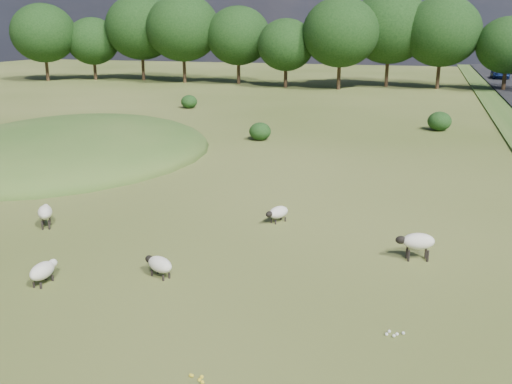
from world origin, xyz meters
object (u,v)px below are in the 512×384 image
at_px(sheep_0, 278,212).
at_px(car_2, 500,74).
at_px(sheep_4, 45,212).
at_px(sheep_1, 159,264).
at_px(sheep_5, 417,241).
at_px(sheep_3, 43,271).

distance_m(sheep_0, car_2, 70.03).
bearing_deg(sheep_4, sheep_1, -147.65).
xyz_separation_m(sheep_5, car_2, (9.75, 70.73, 0.27)).
bearing_deg(sheep_1, sheep_5, -129.33).
relative_size(sheep_5, car_2, 0.28).
distance_m(sheep_5, car_2, 71.40).
bearing_deg(sheep_5, sheep_3, 10.88).
distance_m(sheep_1, car_2, 76.31).
relative_size(sheep_3, car_2, 0.24).
relative_size(sheep_1, sheep_4, 0.99).
bearing_deg(sheep_5, car_2, -112.36).
relative_size(sheep_1, sheep_5, 0.88).
height_order(sheep_0, sheep_4, sheep_4).
height_order(sheep_1, sheep_4, sheep_4).
height_order(sheep_3, sheep_4, sheep_4).
height_order(sheep_5, car_2, car_2).
distance_m(sheep_0, sheep_3, 9.09).
bearing_deg(sheep_3, car_2, -15.18).
relative_size(sheep_3, sheep_4, 0.98).
distance_m(sheep_3, sheep_4, 5.31).
distance_m(sheep_4, sheep_5, 13.70).
xyz_separation_m(sheep_0, sheep_3, (-5.31, -7.37, 0.02)).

